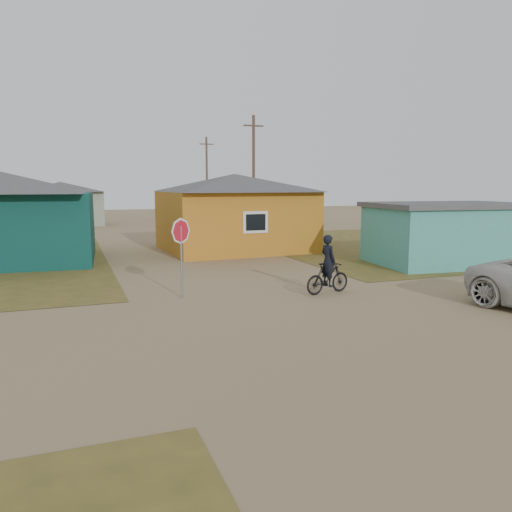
{
  "coord_description": "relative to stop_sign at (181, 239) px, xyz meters",
  "views": [
    {
      "loc": [
        -5.51,
        -10.38,
        3.34
      ],
      "look_at": [
        -0.47,
        3.0,
        1.3
      ],
      "focal_mm": 35.0,
      "sensor_mm": 36.0,
      "label": 1
    }
  ],
  "objects": [
    {
      "name": "ground",
      "position": [
        2.44,
        -4.06,
        -1.76
      ],
      "size": [
        120.0,
        120.0,
        0.0
      ],
      "primitive_type": "plane",
      "color": "#8E7652"
    },
    {
      "name": "grass_ne",
      "position": [
        16.44,
        8.94,
        -1.76
      ],
      "size": [
        20.0,
        18.0,
        0.0
      ],
      "primitive_type": "cube",
      "color": "brown",
      "rests_on": "ground"
    },
    {
      "name": "house_yellow",
      "position": [
        4.94,
        9.93,
        0.24
      ],
      "size": [
        7.72,
        6.76,
        3.9
      ],
      "color": "#BC741C",
      "rests_on": "ground"
    },
    {
      "name": "shed_turquoise",
      "position": [
        11.94,
        2.44,
        -0.45
      ],
      "size": [
        6.71,
        4.93,
        2.6
      ],
      "color": "teal",
      "rests_on": "ground"
    },
    {
      "name": "house_pale_west",
      "position": [
        -3.56,
        29.94,
        0.09
      ],
      "size": [
        7.04,
        6.15,
        3.6
      ],
      "color": "gray",
      "rests_on": "ground"
    },
    {
      "name": "house_beige_east",
      "position": [
        12.44,
        35.94,
        0.09
      ],
      "size": [
        6.95,
        6.05,
        3.6
      ],
      "color": "gray",
      "rests_on": "ground"
    },
    {
      "name": "utility_pole_near",
      "position": [
        8.94,
        17.94,
        2.38
      ],
      "size": [
        1.4,
        0.2,
        8.0
      ],
      "color": "brown",
      "rests_on": "ground"
    },
    {
      "name": "utility_pole_far",
      "position": [
        9.94,
        33.94,
        2.38
      ],
      "size": [
        1.4,
        0.2,
        8.0
      ],
      "color": "brown",
      "rests_on": "ground"
    },
    {
      "name": "stop_sign",
      "position": [
        0.0,
        0.0,
        0.0
      ],
      "size": [
        0.77,
        0.21,
        2.39
      ],
      "color": "gray",
      "rests_on": "ground"
    },
    {
      "name": "cyclist",
      "position": [
        4.35,
        -1.03,
        -1.09
      ],
      "size": [
        1.68,
        0.76,
        1.83
      ],
      "color": "black",
      "rests_on": "ground"
    }
  ]
}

